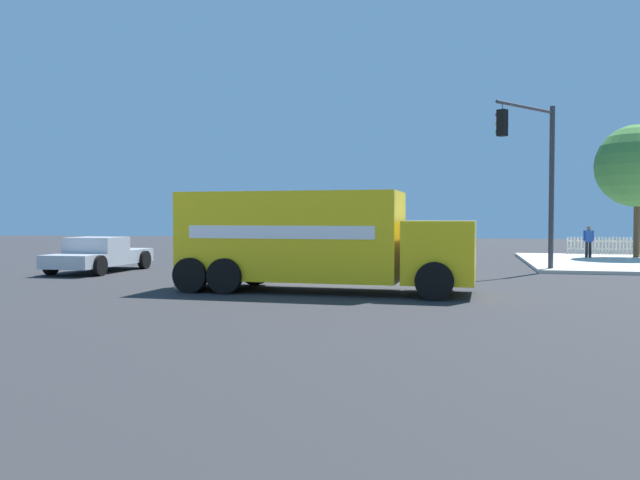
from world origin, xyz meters
name	(u,v)px	position (x,y,z in m)	size (l,w,h in m)	color
ground_plane	(329,288)	(0.00, 0.00, 0.00)	(100.00, 100.00, 0.00)	#2B2B2D
delivery_truck	(314,240)	(0.24, 0.90, 1.51)	(8.49, 3.01, 2.88)	yellow
traffic_light_primary	(536,162)	(-6.64, -6.91, 4.29)	(2.40, 3.15, 6.38)	#38383D
pickup_silver	(99,253)	(10.08, -3.82, 0.73)	(2.28, 5.21, 1.38)	#B7BABF
pedestrian_near_corner	(588,240)	(-10.04, -15.46, 1.03)	(0.52, 0.27, 1.57)	black
picket_fence_run	(634,246)	(-12.98, -18.94, 0.62)	(6.94, 0.05, 0.95)	silver
shade_tree_near	(638,166)	(-12.47, -16.28, 4.75)	(4.16, 4.16, 6.70)	brown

